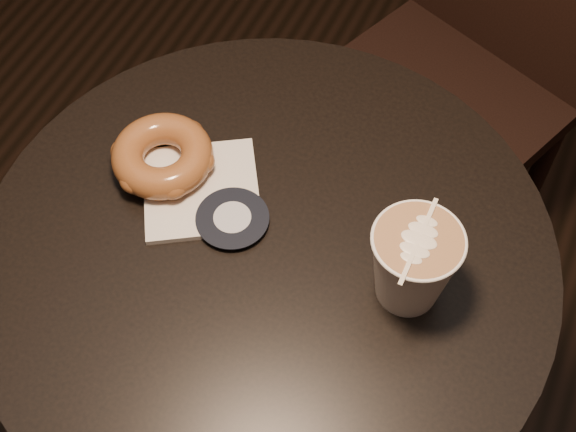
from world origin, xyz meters
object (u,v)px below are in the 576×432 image
(chair, at_px, (477,34))
(pastry_bag, at_px, (201,190))
(doughnut, at_px, (162,156))
(latte_cup, at_px, (412,266))
(cafe_table, at_px, (270,320))

(chair, distance_m, pastry_bag, 0.66)
(chair, xyz_separation_m, pastry_bag, (-0.21, -0.60, 0.18))
(pastry_bag, bearing_deg, doughnut, 137.32)
(chair, relative_size, pastry_bag, 7.25)
(latte_cup, bearing_deg, chair, 96.27)
(latte_cup, bearing_deg, pastry_bag, 174.67)
(chair, distance_m, doughnut, 0.68)
(pastry_bag, height_order, latte_cup, latte_cup)
(doughnut, bearing_deg, chair, 65.42)
(cafe_table, xyz_separation_m, latte_cup, (0.17, 0.01, 0.26))
(cafe_table, bearing_deg, doughnut, 162.83)
(cafe_table, relative_size, latte_cup, 6.65)
(cafe_table, distance_m, chair, 0.65)
(cafe_table, xyz_separation_m, doughnut, (-0.17, 0.05, 0.23))
(cafe_table, relative_size, chair, 0.73)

